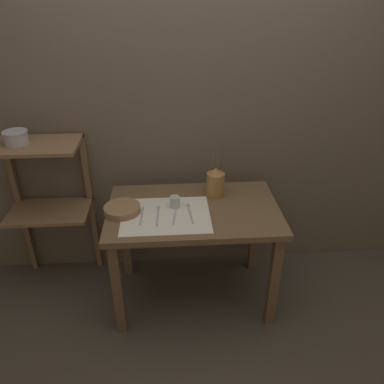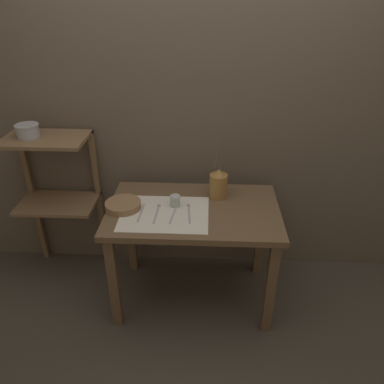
{
  "view_description": "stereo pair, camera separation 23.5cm",
  "coord_description": "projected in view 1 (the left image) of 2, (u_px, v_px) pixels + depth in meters",
  "views": [
    {
      "loc": [
        -0.15,
        -2.05,
        2.01
      ],
      "look_at": [
        -0.01,
        0.0,
        0.87
      ],
      "focal_mm": 35.0,
      "sensor_mm": 36.0,
      "label": 1
    },
    {
      "loc": [
        0.09,
        -2.05,
        2.01
      ],
      "look_at": [
        -0.01,
        0.0,
        0.87
      ],
      "focal_mm": 35.0,
      "sensor_mm": 36.0,
      "label": 2
    }
  ],
  "objects": [
    {
      "name": "linen_cloth",
      "position": [
        166.0,
        215.0,
        2.33
      ],
      "size": [
        0.55,
        0.43,
        0.0
      ],
      "color": "silver",
      "rests_on": "wooden_table"
    },
    {
      "name": "pitcher_with_flowers",
      "position": [
        215.0,
        183.0,
        2.51
      ],
      "size": [
        0.12,
        0.12,
        0.4
      ],
      "color": "olive",
      "rests_on": "wooden_table"
    },
    {
      "name": "metal_pot_large",
      "position": [
        16.0,
        137.0,
        2.34
      ],
      "size": [
        0.15,
        0.15,
        0.09
      ],
      "color": "#A8A8AD",
      "rests_on": "wooden_shelf_unit"
    },
    {
      "name": "wooden_bowl",
      "position": [
        122.0,
        209.0,
        2.35
      ],
      "size": [
        0.23,
        0.23,
        0.04
      ],
      "color": "#8E6B47",
      "rests_on": "wooden_table"
    },
    {
      "name": "spoon_inner",
      "position": [
        189.0,
        209.0,
        2.39
      ],
      "size": [
        0.04,
        0.22,
        0.02
      ],
      "color": "#A8A8AD",
      "rests_on": "wooden_table"
    },
    {
      "name": "spoon_outer",
      "position": [
        158.0,
        211.0,
        2.36
      ],
      "size": [
        0.03,
        0.22,
        0.02
      ],
      "color": "#A8A8AD",
      "rests_on": "wooden_table"
    },
    {
      "name": "wooden_shelf_unit",
      "position": [
        46.0,
        187.0,
        2.56
      ],
      "size": [
        0.55,
        0.35,
        1.13
      ],
      "color": "brown",
      "rests_on": "ground_plane"
    },
    {
      "name": "wooden_table",
      "position": [
        193.0,
        223.0,
        2.46
      ],
      "size": [
        1.11,
        0.69,
        0.75
      ],
      "color": "brown",
      "rests_on": "ground_plane"
    },
    {
      "name": "glass_tumbler_near",
      "position": [
        175.0,
        202.0,
        2.4
      ],
      "size": [
        0.06,
        0.06,
        0.08
      ],
      "color": "#B7C1BC",
      "rests_on": "wooden_table"
    },
    {
      "name": "stone_wall_back",
      "position": [
        189.0,
        118.0,
        2.58
      ],
      "size": [
        7.0,
        0.06,
        2.4
      ],
      "color": "brown",
      "rests_on": "ground_plane"
    },
    {
      "name": "ground_plane",
      "position": [
        193.0,
        294.0,
        2.77
      ],
      "size": [
        12.0,
        12.0,
        0.0
      ],
      "primitive_type": "plane",
      "color": "#473F35"
    },
    {
      "name": "fork_outer",
      "position": [
        142.0,
        216.0,
        2.32
      ],
      "size": [
        0.02,
        0.2,
        0.0
      ],
      "color": "#A8A8AD",
      "rests_on": "wooden_table"
    },
    {
      "name": "knife_center",
      "position": [
        175.0,
        216.0,
        2.32
      ],
      "size": [
        0.04,
        0.2,
        0.0
      ],
      "color": "#A8A8AD",
      "rests_on": "wooden_table"
    }
  ]
}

